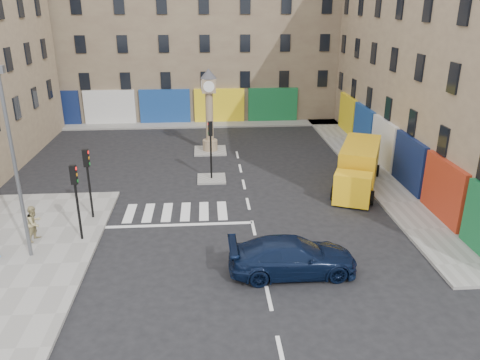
{
  "coord_description": "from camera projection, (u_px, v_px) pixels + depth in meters",
  "views": [
    {
      "loc": [
        -2.23,
        -20.11,
        10.78
      ],
      "look_at": [
        -0.56,
        2.62,
        2.0
      ],
      "focal_mm": 35.0,
      "sensor_mm": 36.0,
      "label": 1
    }
  ],
  "objects": [
    {
      "name": "ground",
      "position": [
        255.0,
        237.0,
        22.75
      ],
      "size": [
        120.0,
        120.0,
        0.0
      ],
      "primitive_type": "plane",
      "color": "black",
      "rests_on": "ground"
    },
    {
      "name": "island_near",
      "position": [
        212.0,
        179.0,
        30.03
      ],
      "size": [
        1.8,
        1.8,
        0.12
      ],
      "primitive_type": "cube",
      "color": "gray",
      "rests_on": "ground"
    },
    {
      "name": "navy_sedan",
      "position": [
        293.0,
        256.0,
        19.52
      ],
      "size": [
        5.41,
        2.27,
        1.56
      ],
      "primitive_type": "imported",
      "rotation": [
        0.0,
        0.0,
        1.59
      ],
      "color": "black",
      "rests_on": "ground"
    },
    {
      "name": "traffic_light_left_far",
      "position": [
        88.0,
        173.0,
        23.65
      ],
      "size": [
        0.28,
        0.22,
        3.7
      ],
      "color": "black",
      "rests_on": "sidewalk_left"
    },
    {
      "name": "pedestrian_tan",
      "position": [
        34.0,
        223.0,
        21.92
      ],
      "size": [
        0.89,
        1.01,
        1.72
      ],
      "primitive_type": "imported",
      "rotation": [
        0.0,
        0.0,
        1.24
      ],
      "color": "tan",
      "rests_on": "sidewalk_left"
    },
    {
      "name": "island_far",
      "position": [
        210.0,
        151.0,
        35.62
      ],
      "size": [
        2.4,
        2.4,
        0.12
      ],
      "primitive_type": "cube",
      "color": "gray",
      "rests_on": "ground"
    },
    {
      "name": "sidewalk_right",
      "position": [
        364.0,
        164.0,
        32.62
      ],
      "size": [
        2.6,
        30.0,
        0.15
      ],
      "primitive_type": "cube",
      "color": "gray",
      "rests_on": "ground"
    },
    {
      "name": "sidewalk_left",
      "position": [
        6.0,
        267.0,
        20.1
      ],
      "size": [
        7.0,
        16.0,
        0.15
      ],
      "primitive_type": "cube",
      "color": "gray",
      "rests_on": "ground"
    },
    {
      "name": "clock_pillar",
      "position": [
        209.0,
        105.0,
        34.36
      ],
      "size": [
        1.2,
        1.2,
        6.1
      ],
      "color": "tan",
      "rests_on": "island_far"
    },
    {
      "name": "lamp_post",
      "position": [
        13.0,
        156.0,
        19.21
      ],
      "size": [
        0.5,
        0.25,
        8.3
      ],
      "color": "#595B60",
      "rests_on": "sidewalk_left"
    },
    {
      "name": "yellow_van",
      "position": [
        358.0,
        167.0,
        28.58
      ],
      "size": [
        4.6,
        7.18,
        2.52
      ],
      "rotation": [
        0.0,
        0.0,
        -0.4
      ],
      "color": "yellow",
      "rests_on": "ground"
    },
    {
      "name": "sidewalk_far",
      "position": [
        187.0,
        124.0,
        43.1
      ],
      "size": [
        32.0,
        2.4,
        0.15
      ],
      "primitive_type": "cube",
      "color": "gray",
      "rests_on": "ground"
    },
    {
      "name": "building_right",
      "position": [
        471.0,
        46.0,
        30.2
      ],
      "size": [
        10.0,
        30.0,
        16.0
      ],
      "primitive_type": "cube",
      "color": "tan",
      "rests_on": "ground"
    },
    {
      "name": "traffic_light_island",
      "position": [
        211.0,
        141.0,
        29.12
      ],
      "size": [
        0.28,
        0.22,
        3.7
      ],
      "color": "black",
      "rests_on": "island_near"
    },
    {
      "name": "traffic_light_left_near",
      "position": [
        76.0,
        191.0,
        21.42
      ],
      "size": [
        0.28,
        0.22,
        3.7
      ],
      "color": "black",
      "rests_on": "sidewalk_left"
    },
    {
      "name": "building_far",
      "position": [
        186.0,
        25.0,
        45.47
      ],
      "size": [
        32.0,
        10.0,
        17.0
      ],
      "primitive_type": "cube",
      "color": "#7F7054",
      "rests_on": "ground"
    }
  ]
}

